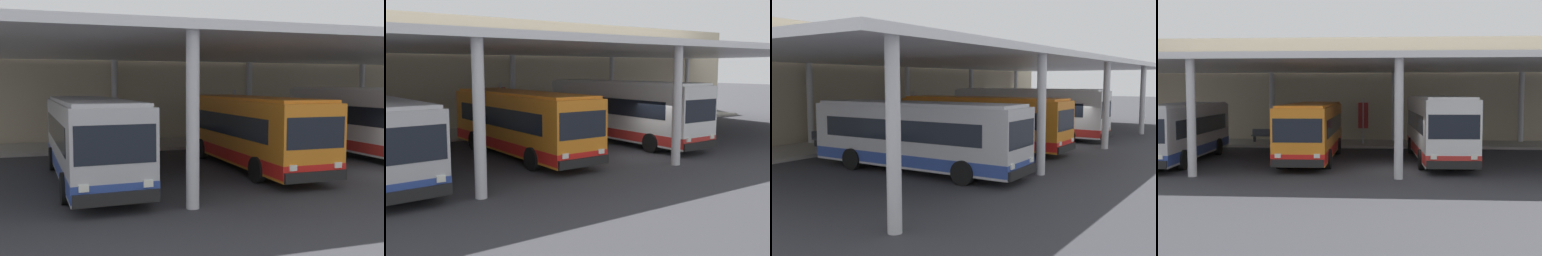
% 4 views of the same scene
% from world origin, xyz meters
% --- Properties ---
extents(ground_plane, '(200.00, 200.00, 0.00)m').
position_xyz_m(ground_plane, '(0.00, 0.00, 0.00)').
color(ground_plane, '#333338').
extents(platform_kerb, '(42.00, 4.50, 0.18)m').
position_xyz_m(platform_kerb, '(0.00, 11.75, 0.09)').
color(platform_kerb, '#A39E93').
rests_on(platform_kerb, ground).
extents(station_building_facade, '(48.00, 1.60, 7.94)m').
position_xyz_m(station_building_facade, '(0.00, 15.00, 3.97)').
color(station_building_facade, '#C1B293').
rests_on(station_building_facade, ground).
extents(canopy_shelter, '(40.00, 17.00, 5.55)m').
position_xyz_m(canopy_shelter, '(0.00, 5.50, 5.29)').
color(canopy_shelter, silver).
rests_on(canopy_shelter, ground).
extents(bus_nearest_bay, '(3.07, 10.64, 3.17)m').
position_xyz_m(bus_nearest_bay, '(-11.81, 2.44, 1.66)').
color(bus_nearest_bay, '#B7B7BC').
rests_on(bus_nearest_bay, ground).
extents(bus_second_bay, '(2.86, 10.57, 3.17)m').
position_xyz_m(bus_second_bay, '(-4.68, 3.39, 1.66)').
color(bus_second_bay, orange).
rests_on(bus_second_bay, ground).
extents(bus_middle_bay, '(3.00, 11.41, 3.57)m').
position_xyz_m(bus_middle_bay, '(2.28, 3.82, 1.84)').
color(bus_middle_bay, white).
rests_on(bus_middle_bay, ground).
extents(bench_waiting, '(1.80, 0.45, 0.92)m').
position_xyz_m(bench_waiting, '(-9.47, 11.82, 0.66)').
color(bench_waiting, '#4C515B').
rests_on(bench_waiting, platform_kerb).
extents(banner_sign, '(0.70, 0.12, 3.20)m').
position_xyz_m(banner_sign, '(-2.20, 10.94, 1.98)').
color(banner_sign, '#B2B2B7').
rests_on(banner_sign, platform_kerb).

